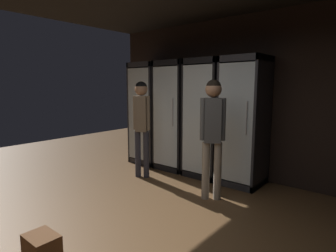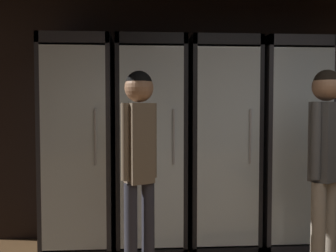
{
  "view_description": "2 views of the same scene",
  "coord_description": "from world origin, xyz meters",
  "px_view_note": "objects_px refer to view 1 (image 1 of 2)",
  "views": [
    {
      "loc": [
        1.96,
        -1.56,
        1.62
      ],
      "look_at": [
        -1.43,
        2.49,
        0.85
      ],
      "focal_mm": 29.76,
      "sensor_mm": 36.0,
      "label": 1
    },
    {
      "loc": [
        -1.45,
        -1.11,
        1.41
      ],
      "look_at": [
        -1.21,
        2.35,
        1.24
      ],
      "focal_mm": 40.83,
      "sensor_mm": 36.0,
      "label": 2
    }
  ],
  "objects_px": {
    "cooler_far_left": "(151,114)",
    "wine_crate_floor": "(42,245)",
    "cooler_center": "(208,119)",
    "shopper_far": "(142,117)",
    "cooler_left": "(177,117)",
    "shopper_near": "(213,126)",
    "cooler_right": "(245,123)"
  },
  "relations": [
    {
      "from": "cooler_left",
      "to": "wine_crate_floor",
      "type": "height_order",
      "value": "cooler_left"
    },
    {
      "from": "cooler_right",
      "to": "shopper_far",
      "type": "distance_m",
      "value": 1.75
    },
    {
      "from": "wine_crate_floor",
      "to": "cooler_left",
      "type": "bearing_deg",
      "value": 104.29
    },
    {
      "from": "wine_crate_floor",
      "to": "cooler_far_left",
      "type": "bearing_deg",
      "value": 115.57
    },
    {
      "from": "cooler_left",
      "to": "cooler_right",
      "type": "height_order",
      "value": "same"
    },
    {
      "from": "cooler_right",
      "to": "shopper_far",
      "type": "xyz_separation_m",
      "value": [
        -1.51,
        -0.87,
        0.05
      ]
    },
    {
      "from": "shopper_far",
      "to": "wine_crate_floor",
      "type": "relative_size",
      "value": 5.04
    },
    {
      "from": "shopper_far",
      "to": "wine_crate_floor",
      "type": "distance_m",
      "value": 2.63
    },
    {
      "from": "shopper_far",
      "to": "wine_crate_floor",
      "type": "xyz_separation_m",
      "value": [
        0.91,
        -2.27,
        -0.97
      ]
    },
    {
      "from": "cooler_right",
      "to": "wine_crate_floor",
      "type": "height_order",
      "value": "cooler_right"
    },
    {
      "from": "cooler_right",
      "to": "wine_crate_floor",
      "type": "xyz_separation_m",
      "value": [
        -0.6,
        -3.13,
        -0.92
      ]
    },
    {
      "from": "wine_crate_floor",
      "to": "cooler_center",
      "type": "bearing_deg",
      "value": 91.76
    },
    {
      "from": "cooler_right",
      "to": "shopper_near",
      "type": "relative_size",
      "value": 1.22
    },
    {
      "from": "cooler_left",
      "to": "cooler_right",
      "type": "xyz_separation_m",
      "value": [
        1.4,
        -0.0,
        0.0
      ]
    },
    {
      "from": "shopper_near",
      "to": "shopper_far",
      "type": "relative_size",
      "value": 1.01
    },
    {
      "from": "shopper_near",
      "to": "wine_crate_floor",
      "type": "bearing_deg",
      "value": -103.88
    },
    {
      "from": "cooler_right",
      "to": "cooler_center",
      "type": "bearing_deg",
      "value": -179.93
    },
    {
      "from": "cooler_far_left",
      "to": "cooler_left",
      "type": "xyz_separation_m",
      "value": [
        0.7,
        -0.0,
        0.0
      ]
    },
    {
      "from": "cooler_left",
      "to": "shopper_near",
      "type": "xyz_separation_m",
      "value": [
        1.34,
        -0.92,
        0.04
      ]
    },
    {
      "from": "cooler_far_left",
      "to": "shopper_near",
      "type": "xyz_separation_m",
      "value": [
        2.05,
        -0.92,
        0.04
      ]
    },
    {
      "from": "cooler_left",
      "to": "wine_crate_floor",
      "type": "distance_m",
      "value": 3.36
    },
    {
      "from": "cooler_right",
      "to": "shopper_far",
      "type": "relative_size",
      "value": 1.23
    },
    {
      "from": "cooler_center",
      "to": "shopper_near",
      "type": "height_order",
      "value": "cooler_center"
    },
    {
      "from": "cooler_far_left",
      "to": "wine_crate_floor",
      "type": "distance_m",
      "value": 3.59
    },
    {
      "from": "cooler_center",
      "to": "cooler_right",
      "type": "relative_size",
      "value": 1.0
    },
    {
      "from": "cooler_center",
      "to": "shopper_far",
      "type": "relative_size",
      "value": 1.23
    },
    {
      "from": "cooler_far_left",
      "to": "cooler_right",
      "type": "distance_m",
      "value": 2.1
    },
    {
      "from": "wine_crate_floor",
      "to": "shopper_far",
      "type": "bearing_deg",
      "value": 111.87
    },
    {
      "from": "cooler_far_left",
      "to": "shopper_near",
      "type": "distance_m",
      "value": 2.25
    },
    {
      "from": "cooler_center",
      "to": "shopper_far",
      "type": "height_order",
      "value": "cooler_center"
    },
    {
      "from": "shopper_far",
      "to": "wine_crate_floor",
      "type": "bearing_deg",
      "value": -68.13
    },
    {
      "from": "cooler_far_left",
      "to": "wine_crate_floor",
      "type": "xyz_separation_m",
      "value": [
        1.5,
        -3.13,
        -0.91
      ]
    }
  ]
}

